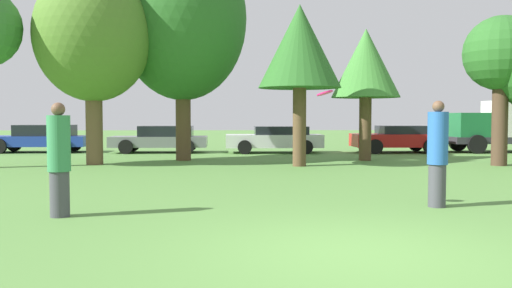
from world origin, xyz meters
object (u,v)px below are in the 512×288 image
tree_4 (366,65)px  parked_car_grey (161,139)px  parked_car_white (275,139)px  person_catcher (438,154)px  frisbee (325,93)px  parked_car_red (398,138)px  tree_3 (300,48)px  tree_5 (501,56)px  person_thrower (59,160)px  parked_car_blue (40,138)px  tree_1 (93,36)px  tree_2 (183,19)px

tree_4 → parked_car_grey: bearing=150.2°
tree_4 → parked_car_white: bearing=124.6°
person_catcher → frisbee: size_ratio=6.51×
parked_car_red → parked_car_white: bearing=-1.3°
tree_4 → tree_3: bearing=-140.6°
person_catcher → tree_5: 9.83m
person_catcher → frisbee: 2.28m
person_catcher → parked_car_grey: person_catcher is taller
person_catcher → tree_3: bearing=-85.6°
person_thrower → frisbee: frisbee is taller
parked_car_grey → tree_4: bearing=149.2°
frisbee → parked_car_red: frisbee is taller
parked_car_grey → parked_car_blue: bearing=-4.5°
tree_5 → parked_car_grey: tree_5 is taller
tree_1 → tree_4: 9.63m
tree_2 → tree_1: bearing=-149.2°
tree_2 → parked_car_white: bearing=47.8°
parked_car_blue → tree_4: bearing=158.9°
parked_car_grey → tree_5: bearing=149.3°
frisbee → parked_car_grey: size_ratio=0.07×
tree_3 → parked_car_grey: bearing=128.4°
person_catcher → frisbee: frisbee is taller
person_catcher → parked_car_blue: size_ratio=0.42×
tree_5 → parked_car_red: bearing=102.0°
frisbee → tree_5: size_ratio=0.06×
tree_1 → tree_4: size_ratio=1.35×
parked_car_blue → person_catcher: bearing=128.4°
person_thrower → tree_3: (4.84, 8.72, 2.90)m
parked_car_blue → parked_car_red: size_ratio=1.14×
person_thrower → parked_car_blue: size_ratio=0.40×
tree_2 → parked_car_red: bearing=23.6°
person_catcher → tree_5: (5.08, 7.99, 2.63)m
tree_4 → tree_1: bearing=-171.7°
parked_car_blue → parked_car_white: 10.64m
tree_5 → tree_3: bearing=179.9°
tree_3 → parked_car_white: 7.30m
person_thrower → parked_car_red: 18.27m
person_thrower → tree_3: bearing=54.6°
tree_5 → person_thrower: bearing=-142.7°
tree_1 → parked_car_grey: tree_1 is taller
tree_3 → tree_4: bearing=39.4°
parked_car_red → person_catcher: bearing=74.8°
person_catcher → parked_car_red: size_ratio=0.48×
person_catcher → tree_1: tree_1 is taller
tree_3 → parked_car_blue: bearing=146.6°
person_catcher → frisbee: (-2.02, -0.09, 1.06)m
tree_1 → parked_car_red: 13.80m
tree_2 → tree_3: (4.01, -2.49, -1.34)m
parked_car_blue → parked_car_red: 16.17m
person_catcher → parked_car_red: (3.69, 14.54, -0.30)m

